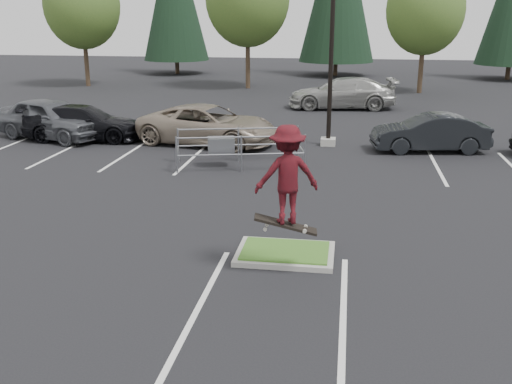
# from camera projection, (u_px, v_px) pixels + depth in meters

# --- Properties ---
(ground) EXTENTS (120.00, 120.00, 0.00)m
(ground) POSITION_uv_depth(u_px,v_px,m) (285.00, 256.00, 13.62)
(ground) COLOR black
(ground) RESTS_ON ground
(grass_median) EXTENTS (2.20, 1.60, 0.16)m
(grass_median) POSITION_uv_depth(u_px,v_px,m) (285.00, 253.00, 13.59)
(grass_median) COLOR #9E9A93
(grass_median) RESTS_ON ground
(stall_lines) EXTENTS (22.62, 17.60, 0.01)m
(stall_lines) POSITION_uv_depth(u_px,v_px,m) (264.00, 182.00, 19.51)
(stall_lines) COLOR silver
(stall_lines) RESTS_ON ground
(light_pole) EXTENTS (0.70, 0.60, 10.12)m
(light_pole) POSITION_uv_depth(u_px,v_px,m) (332.00, 32.00, 23.57)
(light_pole) COLOR #9E9A93
(light_pole) RESTS_ON ground
(decid_a) EXTENTS (5.44, 5.44, 8.91)m
(decid_a) POSITION_uv_depth(u_px,v_px,m) (82.00, 8.00, 43.05)
(decid_a) COLOR #38281C
(decid_a) RESTS_ON ground
(decid_b) EXTENTS (5.89, 5.89, 9.64)m
(decid_b) POSITION_uv_depth(u_px,v_px,m) (248.00, 1.00, 41.63)
(decid_b) COLOR #38281C
(decid_b) RESTS_ON ground
(decid_c) EXTENTS (5.12, 5.12, 8.38)m
(decid_c) POSITION_uv_depth(u_px,v_px,m) (425.00, 13.00, 39.43)
(decid_c) COLOR #38281C
(decid_c) RESTS_ON ground
(cart_corral) EXTENTS (4.74, 2.65, 1.27)m
(cart_corral) POSITION_uv_depth(u_px,v_px,m) (226.00, 145.00, 21.27)
(cart_corral) COLOR gray
(cart_corral) RESTS_ON ground
(skateboarder) EXTENTS (1.48, 1.14, 2.27)m
(skateboarder) POSITION_uv_depth(u_px,v_px,m) (286.00, 175.00, 12.02)
(skateboarder) COLOR black
(skateboarder) RESTS_ON ground
(car_l_tan) EXTENTS (6.29, 3.89, 1.63)m
(car_l_tan) POSITION_uv_depth(u_px,v_px,m) (208.00, 125.00, 24.92)
(car_l_tan) COLOR gray
(car_l_tan) RESTS_ON ground
(car_l_black) EXTENTS (5.28, 2.46, 1.49)m
(car_l_black) POSITION_uv_depth(u_px,v_px,m) (83.00, 123.00, 25.75)
(car_l_black) COLOR black
(car_l_black) RESTS_ON ground
(car_l_grey) EXTENTS (5.61, 3.70, 1.78)m
(car_l_grey) POSITION_uv_depth(u_px,v_px,m) (50.00, 119.00, 25.92)
(car_l_grey) COLOR #4F5157
(car_l_grey) RESTS_ON ground
(car_r_charc) EXTENTS (4.68, 2.22, 1.48)m
(car_r_charc) POSITION_uv_depth(u_px,v_px,m) (430.00, 133.00, 23.62)
(car_r_charc) COLOR black
(car_r_charc) RESTS_ON ground
(car_far_silver) EXTENTS (6.28, 3.12, 1.75)m
(car_far_silver) POSITION_uv_depth(u_px,v_px,m) (343.00, 93.00, 34.04)
(car_far_silver) COLOR #9F9F9A
(car_far_silver) RESTS_ON ground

